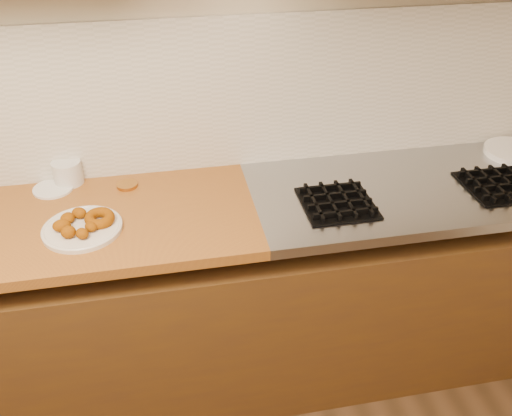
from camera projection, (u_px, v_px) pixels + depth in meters
name	position (u px, v px, depth m)	size (l,w,h in m)	color
wall_back	(99.00, 63.00, 1.94)	(4.00, 0.02, 2.70)	tan
base_cabinet	(133.00, 319.00, 2.21)	(3.60, 0.60, 0.77)	#4E300F
stovetop	(416.00, 188.00, 2.12)	(1.30, 0.62, 0.04)	#9EA0A5
backsplash	(106.00, 104.00, 2.01)	(3.60, 0.02, 0.60)	beige
burner_grates	(420.00, 193.00, 2.04)	(0.91, 0.26, 0.03)	black
donut_plate	(82.00, 229.00, 1.85)	(0.27, 0.27, 0.02)	beige
ring_donut	(99.00, 218.00, 1.85)	(0.10, 0.10, 0.04)	#783D01
fried_dough_chunks	(73.00, 224.00, 1.82)	(0.16, 0.19, 0.04)	#783D01
plastic_tub	(68.00, 172.00, 2.09)	(0.11, 0.11, 0.09)	silver
tub_lid	(53.00, 189.00, 2.07)	(0.15, 0.15, 0.01)	silver
brass_jar_lid	(127.00, 185.00, 2.09)	(0.08, 0.08, 0.01)	#AD742D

